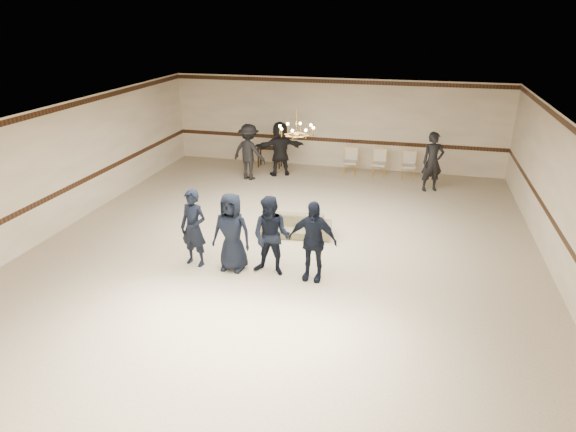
% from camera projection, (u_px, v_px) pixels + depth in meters
% --- Properties ---
extents(room, '(12.01, 14.01, 3.21)m').
position_uv_depth(room, '(286.00, 185.00, 11.61)').
color(room, beige).
rests_on(room, ground).
extents(chair_rail, '(12.00, 0.02, 0.14)m').
position_uv_depth(chair_rail, '(334.00, 140.00, 18.10)').
color(chair_rail, '#3B2011').
rests_on(chair_rail, wall_back).
extents(crown_molding, '(12.00, 0.02, 0.14)m').
position_uv_depth(crown_molding, '(336.00, 82.00, 17.31)').
color(crown_molding, '#3B2011').
rests_on(crown_molding, wall_back).
extents(chandelier, '(0.94, 0.94, 0.89)m').
position_uv_depth(chandelier, '(296.00, 122.00, 12.02)').
color(chandelier, '#B08538').
rests_on(chandelier, ceiling).
extents(boy_a, '(0.72, 0.54, 1.78)m').
position_uv_depth(boy_a, '(194.00, 228.00, 11.04)').
color(boy_a, black).
rests_on(boy_a, floor).
extents(boy_b, '(0.90, 0.61, 1.78)m').
position_uv_depth(boy_b, '(232.00, 232.00, 10.84)').
color(boy_b, black).
rests_on(boy_b, floor).
extents(boy_c, '(0.92, 0.75, 1.78)m').
position_uv_depth(boy_c, '(271.00, 236.00, 10.63)').
color(boy_c, black).
rests_on(boy_c, floor).
extents(boy_d, '(1.07, 0.49, 1.78)m').
position_uv_depth(boy_d, '(313.00, 241.00, 10.43)').
color(boy_d, black).
rests_on(boy_d, floor).
extents(settee, '(1.84, 0.89, 0.52)m').
position_uv_depth(settee, '(297.00, 226.00, 12.72)').
color(settee, '#787250').
rests_on(settee, floor).
extents(adult_left, '(1.36, 0.99, 1.90)m').
position_uv_depth(adult_left, '(249.00, 152.00, 16.77)').
color(adult_left, black).
rests_on(adult_left, floor).
extents(adult_mid, '(1.83, 1.27, 1.90)m').
position_uv_depth(adult_mid, '(280.00, 149.00, 17.19)').
color(adult_mid, black).
rests_on(adult_mid, floor).
extents(adult_right, '(0.81, 0.68, 1.90)m').
position_uv_depth(adult_right, '(433.00, 162.00, 15.68)').
color(adult_right, black).
rests_on(adult_right, floor).
extents(banquet_chair_left, '(0.48, 0.48, 0.95)m').
position_uv_depth(banquet_chair_left, '(350.00, 162.00, 17.39)').
color(banquet_chair_left, beige).
rests_on(banquet_chair_left, floor).
extents(banquet_chair_mid, '(0.49, 0.49, 0.95)m').
position_uv_depth(banquet_chair_mid, '(379.00, 164.00, 17.16)').
color(banquet_chair_mid, beige).
rests_on(banquet_chair_mid, floor).
extents(banquet_chair_right, '(0.48, 0.48, 0.95)m').
position_uv_depth(banquet_chair_right, '(409.00, 166.00, 16.94)').
color(banquet_chair_right, beige).
rests_on(banquet_chair_right, floor).
extents(console_table, '(0.93, 0.46, 0.75)m').
position_uv_depth(console_table, '(270.00, 157.00, 18.29)').
color(console_table, black).
rests_on(console_table, floor).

